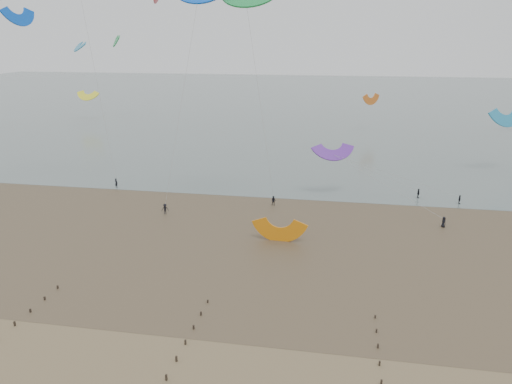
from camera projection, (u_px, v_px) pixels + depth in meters
ground at (128, 367)px, 44.24m from camera, size 500.00×500.00×0.00m
sea_and_shore at (196, 225)px, 77.25m from camera, size 500.00×665.00×0.03m
kitesurfer_lead at (116, 183)px, 96.36m from camera, size 0.79×0.68×1.84m
kitesurfers at (381, 200)px, 86.54m from camera, size 132.92×21.61×1.90m
grounded_kite at (279, 241)px, 71.41m from camera, size 6.91×5.52×3.65m
kites_airborne at (183, 59)px, 124.26m from camera, size 244.01×112.39×38.37m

